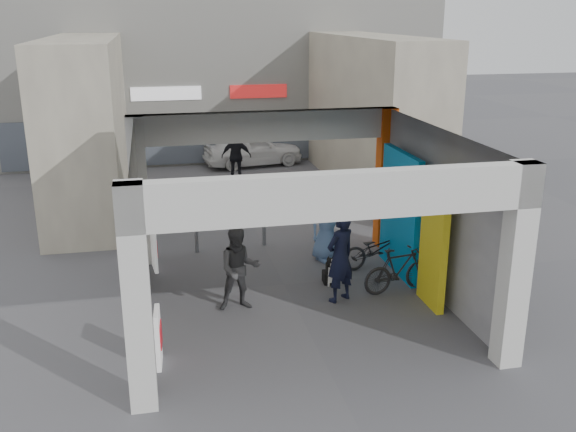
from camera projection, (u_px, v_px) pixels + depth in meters
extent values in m
plane|color=#515155|center=(284.00, 284.00, 14.05)|extent=(90.00, 90.00, 0.00)
cube|color=silver|center=(137.00, 300.00, 9.19)|extent=(0.40, 0.40, 3.50)
cube|color=silver|center=(139.00, 192.00, 14.78)|extent=(0.40, 0.40, 3.50)
cube|color=silver|center=(515.00, 267.00, 10.40)|extent=(0.40, 0.40, 3.50)
cube|color=#E6510D|center=(385.00, 178.00, 15.99)|extent=(0.40, 0.40, 3.50)
plane|color=silver|center=(138.00, 233.00, 11.99)|extent=(0.00, 6.40, 6.40)
plane|color=#A2A3A7|center=(437.00, 213.00, 13.19)|extent=(0.00, 6.40, 6.40)
cube|color=#0B7EBF|center=(400.00, 213.00, 14.36)|extent=(0.15, 2.00, 2.80)
cube|color=yellow|center=(434.00, 240.00, 12.68)|extent=(0.15, 1.00, 2.80)
plane|color=silver|center=(295.00, 134.00, 12.06)|extent=(6.40, 6.40, 0.00)
cube|color=silver|center=(266.00, 126.00, 15.01)|extent=(6.40, 0.30, 0.70)
cube|color=silver|center=(341.00, 195.00, 9.32)|extent=(6.40, 0.30, 0.70)
cube|color=white|center=(265.00, 127.00, 15.18)|extent=(4.20, 0.05, 0.55)
cube|color=silver|center=(213.00, 56.00, 25.88)|extent=(18.00, 4.00, 8.00)
cube|color=#515966|center=(221.00, 139.00, 24.88)|extent=(16.20, 0.06, 1.80)
cube|color=white|center=(166.00, 94.00, 23.94)|extent=(2.60, 0.06, 0.50)
cube|color=red|center=(259.00, 91.00, 24.65)|extent=(2.20, 0.06, 0.50)
cube|color=#BDB59C|center=(88.00, 123.00, 19.38)|extent=(2.00, 9.00, 5.00)
cube|color=#BDB59C|center=(371.00, 114.00, 21.18)|extent=(2.00, 9.00, 5.00)
cylinder|color=gray|center=(196.00, 236.00, 15.83)|extent=(0.09, 0.09, 0.84)
cylinder|color=gray|center=(264.00, 228.00, 16.31)|extent=(0.09, 0.09, 0.91)
cylinder|color=gray|center=(321.00, 226.00, 16.40)|extent=(0.09, 0.09, 0.95)
cube|color=white|center=(158.00, 338.00, 10.72)|extent=(0.11, 0.55, 1.00)
cube|color=red|center=(160.00, 335.00, 10.71)|extent=(0.06, 0.39, 0.40)
cube|color=white|center=(154.00, 249.00, 14.73)|extent=(0.14, 0.56, 1.00)
cube|color=red|center=(156.00, 247.00, 14.72)|extent=(0.08, 0.39, 0.40)
cylinder|color=#A6A6AB|center=(186.00, 209.00, 18.31)|extent=(0.06, 0.06, 0.67)
cylinder|color=#A6A6AB|center=(187.00, 220.00, 18.41)|extent=(0.41, 0.41, 0.02)
cylinder|color=#A6A6AB|center=(186.00, 198.00, 18.20)|extent=(0.65, 0.65, 0.05)
cube|color=#A6A6AB|center=(167.00, 216.00, 18.06)|extent=(0.36, 0.36, 0.42)
cube|color=#A6A6AB|center=(166.00, 201.00, 18.09)|extent=(0.36, 0.05, 0.42)
cube|color=#A6A6AB|center=(202.00, 207.00, 18.87)|extent=(0.36, 0.36, 0.42)
cube|color=#A6A6AB|center=(201.00, 192.00, 18.90)|extent=(0.36, 0.05, 0.42)
cube|color=#A6A6AB|center=(176.00, 208.00, 18.81)|extent=(0.36, 0.36, 0.42)
cube|color=#A6A6AB|center=(175.00, 193.00, 18.84)|extent=(0.36, 0.05, 0.42)
cube|color=black|center=(164.00, 212.00, 18.70)|extent=(1.06, 0.53, 0.27)
cube|color=#1B5F1B|center=(164.00, 209.00, 18.53)|extent=(0.89, 0.31, 0.16)
cube|color=#1B5F1B|center=(163.00, 202.00, 18.60)|extent=(0.89, 0.31, 0.16)
cube|color=#1B5F1B|center=(163.00, 195.00, 18.67)|extent=(0.89, 0.31, 0.16)
cube|color=#1B5F1B|center=(258.00, 192.00, 20.77)|extent=(0.50, 0.41, 0.28)
cube|color=navy|center=(258.00, 184.00, 20.68)|extent=(0.50, 0.41, 0.28)
cube|color=black|center=(329.00, 277.00, 14.12)|extent=(0.25, 0.33, 0.25)
cube|color=black|center=(331.00, 272.00, 13.93)|extent=(0.20, 0.17, 0.38)
cube|color=white|center=(332.00, 275.00, 13.86)|extent=(0.16, 0.03, 0.35)
cylinder|color=white|center=(329.00, 280.00, 13.91)|extent=(0.05, 0.05, 0.29)
cylinder|color=white|center=(334.00, 280.00, 13.93)|extent=(0.05, 0.05, 0.29)
sphere|color=black|center=(331.00, 262.00, 13.85)|extent=(0.20, 0.20, 0.20)
cube|color=white|center=(332.00, 265.00, 13.75)|extent=(0.08, 0.13, 0.06)
cone|color=black|center=(328.00, 258.00, 13.85)|extent=(0.07, 0.07, 0.08)
cone|color=black|center=(333.00, 257.00, 13.87)|extent=(0.07, 0.07, 0.08)
imported|color=black|center=(340.00, 257.00, 13.01)|extent=(0.83, 0.73, 1.90)
imported|color=#3E3E40|center=(239.00, 269.00, 12.68)|extent=(0.84, 0.65, 1.71)
imported|color=#5D80B5|center=(327.00, 223.00, 15.22)|extent=(1.03, 0.83, 1.83)
imported|color=black|center=(236.00, 156.00, 22.44)|extent=(1.10, 0.62, 1.78)
imported|color=black|center=(376.00, 249.00, 14.87)|extent=(1.77, 0.80, 0.90)
imported|color=black|center=(399.00, 270.00, 13.56)|extent=(1.69, 0.74, 0.98)
imported|color=white|center=(253.00, 149.00, 24.80)|extent=(3.97, 2.10, 1.29)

